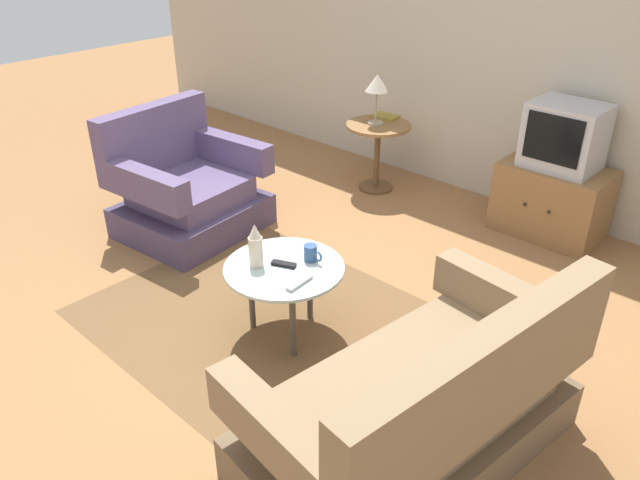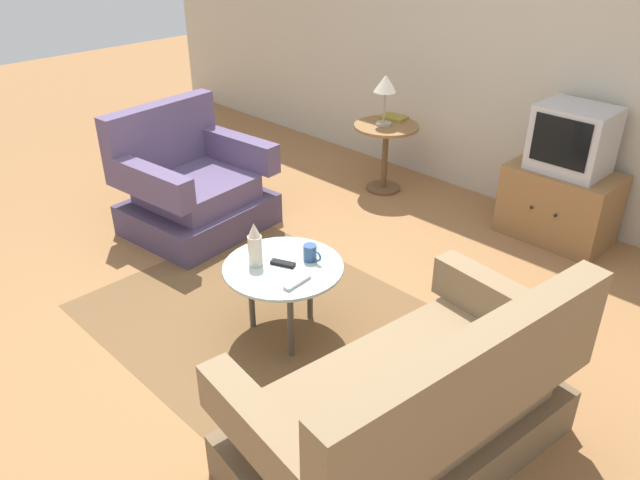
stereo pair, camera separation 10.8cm
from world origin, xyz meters
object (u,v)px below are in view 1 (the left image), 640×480
(mug, at_px, (311,253))
(vase, at_px, (256,246))
(television, at_px, (565,136))
(book, at_px, (385,116))
(coffee_table, at_px, (284,274))
(tv_remote_dark, at_px, (284,264))
(couch, at_px, (420,409))
(table_lamp, at_px, (377,86))
(tv_remote_silver, at_px, (299,283))
(armchair, at_px, (185,191))
(tv_stand, at_px, (551,201))
(side_table, at_px, (378,142))

(mug, bearing_deg, vase, -126.14)
(television, distance_m, book, 1.57)
(coffee_table, distance_m, vase, 0.23)
(tv_remote_dark, bearing_deg, vase, -159.71)
(couch, distance_m, table_lamp, 3.11)
(vase, distance_m, mug, 0.32)
(tv_remote_dark, xyz_separation_m, tv_remote_silver, (0.20, -0.08, 0.00))
(table_lamp, bearing_deg, armchair, -110.46)
(couch, xyz_separation_m, television, (-0.55, 2.52, 0.48))
(tv_remote_silver, bearing_deg, tv_stand, -13.70)
(side_table, height_order, table_lamp, table_lamp)
(couch, xyz_separation_m, mug, (-1.04, 0.40, 0.21))
(tv_stand, xyz_separation_m, mug, (-0.50, -2.11, 0.24))
(tv_stand, height_order, table_lamp, table_lamp)
(couch, xyz_separation_m, side_table, (-2.04, 2.26, 0.13))
(couch, xyz_separation_m, tv_remote_dark, (-1.12, 0.25, 0.18))
(television, relative_size, tv_remote_dark, 3.46)
(television, bearing_deg, couch, -77.74)
(tv_remote_silver, bearing_deg, television, -13.65)
(armchair, bearing_deg, coffee_table, 68.52)
(tv_stand, bearing_deg, couch, -77.68)
(coffee_table, relative_size, vase, 2.59)
(armchair, distance_m, vase, 1.53)
(television, xyz_separation_m, table_lamp, (-1.51, -0.28, 0.14))
(coffee_table, relative_size, tv_stand, 0.88)
(tv_stand, height_order, tv_remote_silver, tv_stand)
(armchair, bearing_deg, television, 125.50)
(armchair, xyz_separation_m, side_table, (0.61, 1.59, 0.12))
(armchair, distance_m, television, 2.83)
(coffee_table, distance_m, tv_remote_silver, 0.22)
(coffee_table, xyz_separation_m, tv_remote_silver, (0.19, -0.07, 0.06))
(couch, relative_size, tv_stand, 2.11)
(side_table, distance_m, television, 1.55)
(coffee_table, height_order, tv_remote_dark, tv_remote_dark)
(tv_stand, bearing_deg, tv_remote_silver, -99.00)
(coffee_table, distance_m, side_table, 2.22)
(mug, distance_m, book, 2.31)
(mug, distance_m, tv_remote_silver, 0.26)
(side_table, height_order, tv_stand, side_table)
(book, bearing_deg, tv_stand, -4.87)
(table_lamp, height_order, mug, table_lamp)
(vase, xyz_separation_m, tv_remote_silver, (0.31, 0.03, -0.12))
(armchair, bearing_deg, couch, 69.79)
(side_table, bearing_deg, armchair, -110.82)
(couch, bearing_deg, tv_remote_silver, 86.46)
(coffee_table, bearing_deg, tv_stand, 75.99)
(coffee_table, height_order, vase, vase)
(tv_remote_dark, bearing_deg, book, 90.67)
(tv_stand, xyz_separation_m, vase, (-0.68, -2.36, 0.32))
(table_lamp, bearing_deg, tv_remote_dark, -64.85)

